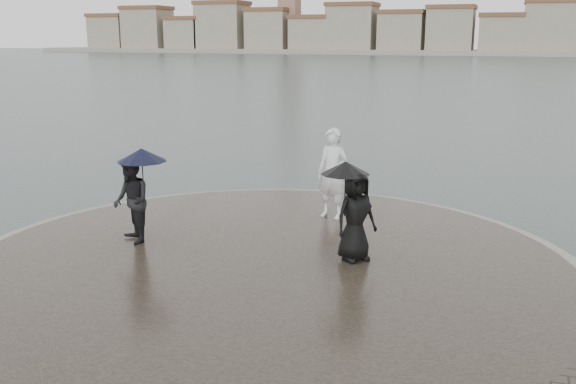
% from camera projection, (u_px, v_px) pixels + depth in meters
% --- Properties ---
extents(ground, '(400.00, 400.00, 0.00)m').
position_uv_depth(ground, '(181.00, 358.00, 9.55)').
color(ground, '#2B3835').
rests_on(ground, ground).
extents(kerb_ring, '(12.50, 12.50, 0.32)m').
position_uv_depth(kerb_ring, '(266.00, 270.00, 12.72)').
color(kerb_ring, gray).
rests_on(kerb_ring, ground).
extents(quay_tip, '(11.90, 11.90, 0.36)m').
position_uv_depth(quay_tip, '(266.00, 269.00, 12.71)').
color(quay_tip, '#2D261E').
rests_on(quay_tip, ground).
extents(statue, '(0.90, 0.70, 2.19)m').
position_uv_depth(statue, '(333.00, 173.00, 15.42)').
color(statue, silver).
rests_on(statue, quay_tip).
extents(visitor_left, '(1.34, 1.18, 2.04)m').
position_uv_depth(visitor_left, '(134.00, 191.00, 13.52)').
color(visitor_left, black).
rests_on(visitor_left, quay_tip).
extents(visitor_right, '(1.24, 1.10, 1.95)m').
position_uv_depth(visitor_right, '(353.00, 206.00, 12.49)').
color(visitor_right, black).
rests_on(visitor_right, quay_tip).
extents(far_skyline, '(260.00, 20.00, 37.00)m').
position_uv_depth(far_skyline, '(474.00, 32.00, 157.49)').
color(far_skyline, gray).
rests_on(far_skyline, ground).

